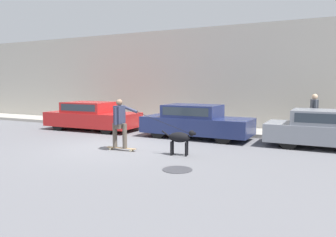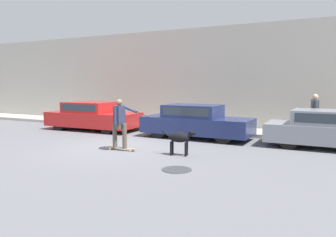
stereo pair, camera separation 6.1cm
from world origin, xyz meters
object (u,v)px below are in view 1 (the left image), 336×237
object	(u,v)px
parked_car_0	(92,116)
dog	(180,138)
pedestrian_with_bag	(314,113)
skateboarder	(120,122)
parked_car_1	(196,122)
parked_car_2	(333,130)

from	to	relation	value
parked_car_0	dog	world-z (taller)	parked_car_0
pedestrian_with_bag	skateboarder	bearing A→B (deg)	31.01
parked_car_0	pedestrian_with_bag	world-z (taller)	pedestrian_with_bag
parked_car_1	skateboarder	distance (m)	3.57
parked_car_2	dog	bearing A→B (deg)	-141.78
parked_car_0	pedestrian_with_bag	size ratio (longest dim) A/B	2.73
parked_car_0	pedestrian_with_bag	bearing A→B (deg)	8.46
parked_car_0	parked_car_2	world-z (taller)	parked_car_0
parked_car_1	pedestrian_with_bag	world-z (taller)	pedestrian_with_bag
pedestrian_with_bag	parked_car_1	bearing A→B (deg)	10.16
parked_car_1	dog	bearing A→B (deg)	-75.40
dog	pedestrian_with_bag	distance (m)	5.91
parked_car_1	dog	distance (m)	3.25
skateboarder	pedestrian_with_bag	size ratio (longest dim) A/B	1.79
parked_car_0	parked_car_2	size ratio (longest dim) A/B	1.01
pedestrian_with_bag	parked_car_2	bearing A→B (deg)	100.64
dog	skateboarder	world-z (taller)	skateboarder
skateboarder	parked_car_1	bearing A→B (deg)	65.01
parked_car_2	skateboarder	xyz separation A→B (m)	(-6.12, -3.32, 0.31)
parked_car_1	skateboarder	xyz separation A→B (m)	(-1.28, -3.32, 0.30)
parked_car_1	pedestrian_with_bag	bearing A→B (deg)	22.47
dog	skateboarder	xyz separation A→B (m)	(-2.04, -0.17, 0.41)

